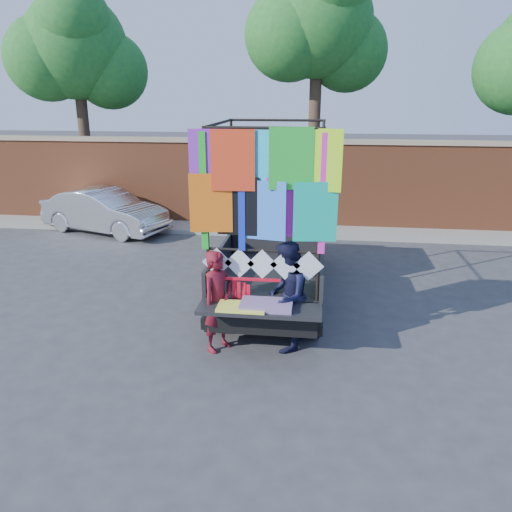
# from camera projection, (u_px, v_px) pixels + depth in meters

# --- Properties ---
(ground) EXTENTS (90.00, 90.00, 0.00)m
(ground) POSITION_uv_depth(u_px,v_px,m) (241.00, 327.00, 8.65)
(ground) COLOR #38383A
(ground) RESTS_ON ground
(brick_wall) EXTENTS (30.00, 0.45, 2.61)m
(brick_wall) POSITION_uv_depth(u_px,v_px,m) (278.00, 183.00, 14.84)
(brick_wall) COLOR brown
(brick_wall) RESTS_ON ground
(curb) EXTENTS (30.00, 1.20, 0.12)m
(curb) POSITION_uv_depth(u_px,v_px,m) (275.00, 230.00, 14.57)
(curb) COLOR gray
(curb) RESTS_ON ground
(tree_left) EXTENTS (4.20, 3.30, 7.05)m
(tree_left) POSITION_uv_depth(u_px,v_px,m) (75.00, 51.00, 15.52)
(tree_left) COLOR #38281C
(tree_left) RESTS_ON ground
(tree_mid) EXTENTS (4.20, 3.30, 7.73)m
(tree_mid) POSITION_uv_depth(u_px,v_px,m) (318.00, 27.00, 14.41)
(tree_mid) COLOR #38281C
(tree_mid) RESTS_ON ground
(pickup_truck) EXTENTS (2.17, 5.44, 3.42)m
(pickup_truck) POSITION_uv_depth(u_px,v_px,m) (278.00, 247.00, 10.21)
(pickup_truck) COLOR black
(pickup_truck) RESTS_ON ground
(sedan) EXTENTS (4.03, 2.47, 1.26)m
(sedan) POSITION_uv_depth(u_px,v_px,m) (105.00, 211.00, 14.41)
(sedan) COLOR silver
(sedan) RESTS_ON ground
(woman) EXTENTS (0.64, 0.71, 1.62)m
(woman) POSITION_uv_depth(u_px,v_px,m) (218.00, 301.00, 7.68)
(woman) COLOR maroon
(woman) RESTS_ON ground
(man) EXTENTS (0.73, 0.90, 1.75)m
(man) POSITION_uv_depth(u_px,v_px,m) (286.00, 297.00, 7.69)
(man) COLOR black
(man) RESTS_ON ground
(streamer_bundle) EXTENTS (0.88, 0.06, 0.61)m
(streamer_bundle) POSITION_uv_depth(u_px,v_px,m) (246.00, 290.00, 7.64)
(streamer_bundle) COLOR red
(streamer_bundle) RESTS_ON ground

